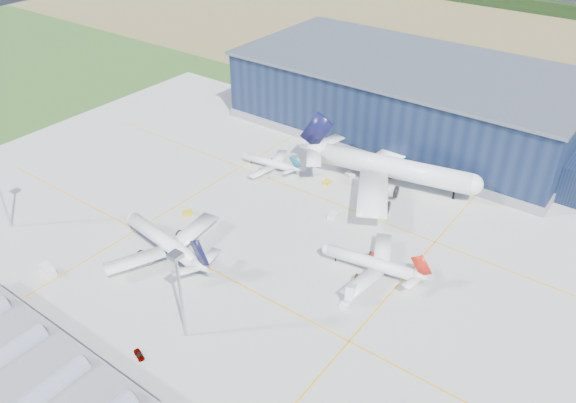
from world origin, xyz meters
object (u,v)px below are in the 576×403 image
object	(u,v)px
airliner_red	(370,257)
gse_van_a	(48,270)
airliner_navy	(163,234)
gse_cart_a	(333,216)
car_a	(139,355)
gse_tug_b	(187,213)
airliner_regional	(269,159)
gse_tug_c	(327,182)
airliner_widebody	(396,158)
light_mast_center	(179,282)
gse_cart_b	(350,175)
hangar	(413,102)
airstair	(351,295)

from	to	relation	value
airliner_red	gse_van_a	size ratio (longest dim) A/B	5.64
airliner_navy	airliner_red	distance (m)	53.95
gse_cart_a	car_a	xyz separation A→B (m)	(-4.66, -68.62, -0.14)
gse_tug_b	gse_cart_a	distance (m)	42.52
airliner_navy	gse_van_a	distance (m)	29.77
gse_van_a	car_a	distance (m)	39.87
airliner_navy	gse_van_a	bearing A→B (deg)	61.99
airliner_navy	gse_tug_b	size ratio (longest dim) A/B	12.26
airliner_regional	car_a	bearing A→B (deg)	101.86
car_a	gse_tug_c	bearing A→B (deg)	23.69
airliner_navy	car_a	xyz separation A→B (m)	(22.41, -28.30, -5.30)
airliner_widebody	airliner_regional	xyz separation A→B (m)	(-38.36, -14.87, -6.22)
gse_tug_c	light_mast_center	bearing A→B (deg)	-82.20
airliner_widebody	gse_cart_b	world-z (taller)	airliner_widebody
airliner_navy	gse_tug_c	xyz separation A→B (m)	(15.25, 55.12, -5.27)
hangar	airliner_red	distance (m)	86.72
light_mast_center	airliner_red	world-z (taller)	light_mast_center
airliner_red	car_a	world-z (taller)	airliner_red
gse_cart_b	airliner_regional	bearing A→B (deg)	138.25
airliner_widebody	gse_cart_a	world-z (taller)	airliner_widebody
gse_cart_b	gse_cart_a	bearing A→B (deg)	-137.44
gse_tug_b	gse_tug_c	xyz separation A→B (m)	(23.11, 39.04, -0.01)
airliner_regional	airstair	xyz separation A→B (m)	(55.14, -38.61, -2.06)
hangar	light_mast_center	bearing A→B (deg)	-86.70
gse_van_a	airliner_red	bearing A→B (deg)	-45.99
airliner_regional	gse_tug_b	world-z (taller)	airliner_regional
light_mast_center	airliner_regional	distance (m)	77.76
hangar	airstair	distance (m)	98.81
gse_van_a	gse_tug_c	size ratio (longest dim) A/B	1.80
airstair	hangar	bearing A→B (deg)	88.56
gse_tug_b	airstair	xyz separation A→B (m)	(57.28, -2.69, 0.95)
airliner_red	car_a	xyz separation A→B (m)	(-25.23, -53.59, -4.18)
airliner_red	airliner_regional	distance (m)	59.68
airliner_red	gse_cart_a	distance (m)	25.80
light_mast_center	airstair	world-z (taller)	light_mast_center
hangar	car_a	world-z (taller)	hangar
airliner_widebody	gse_van_a	world-z (taller)	airliner_widebody
airliner_red	gse_cart_a	bearing A→B (deg)	-45.63
gse_cart_b	car_a	xyz separation A→B (m)	(3.59, -91.86, -0.06)
airliner_navy	airliner_regional	xyz separation A→B (m)	(-5.71, 52.00, -2.24)
car_a	airliner_widebody	bearing A→B (deg)	12.64
light_mast_center	gse_van_a	world-z (taller)	light_mast_center
car_a	gse_tug_b	bearing A→B (deg)	53.08
hangar	light_mast_center	world-z (taller)	hangar
airliner_navy	airstair	size ratio (longest dim) A/B	7.26
airliner_navy	gse_cart_b	xyz separation A→B (m)	(18.82, 63.56, -5.24)
gse_van_a	gse_cart_b	distance (m)	94.52
gse_cart_b	airliner_red	bearing A→B (deg)	-120.00
gse_van_a	airstair	world-z (taller)	airstair
airliner_widebody	gse_van_a	distance (m)	103.86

